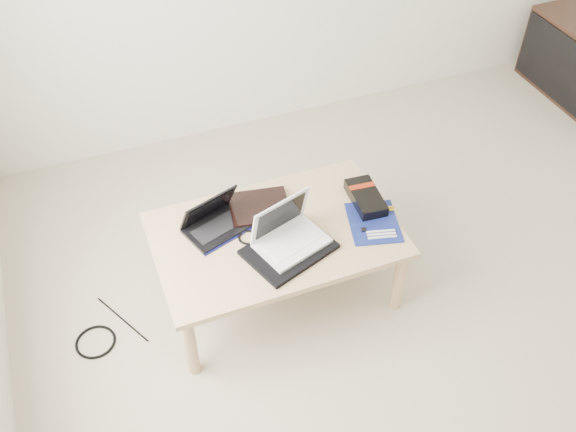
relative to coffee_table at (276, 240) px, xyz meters
name	(u,v)px	position (x,y,z in m)	size (l,w,h in m)	color
ground	(472,341)	(0.74, -0.61, -0.35)	(4.00, 4.00, 0.00)	beige
coffee_table	(276,240)	(0.00, 0.00, 0.00)	(1.10, 0.70, 0.40)	tan
book	(259,208)	(-0.02, 0.17, 0.06)	(0.31, 0.27, 0.03)	black
netbook	(214,222)	(-0.25, 0.13, 0.09)	(0.32, 0.28, 0.19)	black
tablet	(276,217)	(0.03, 0.09, 0.05)	(0.24, 0.19, 0.01)	black
remote	(294,227)	(0.09, 0.00, 0.06)	(0.09, 0.22, 0.02)	silver
neoprene_sleeve	(289,249)	(0.02, -0.13, 0.06)	(0.37, 0.27, 0.02)	black
white_laptop	(288,234)	(0.03, -0.08, 0.11)	(0.35, 0.29, 0.21)	silver
motherboard	(374,222)	(0.44, -0.10, 0.05)	(0.29, 0.33, 0.01)	#0D0F53
gpu_box	(366,198)	(0.47, 0.04, 0.08)	(0.15, 0.26, 0.06)	black
cable_coil	(248,237)	(-0.13, 0.01, 0.05)	(0.09, 0.09, 0.01)	black
floor_cable_coil	(96,342)	(-0.89, 0.00, -0.35)	(0.18, 0.18, 0.01)	black
floor_cable_trail	(122,319)	(-0.75, 0.09, -0.35)	(0.01, 0.01, 0.38)	black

